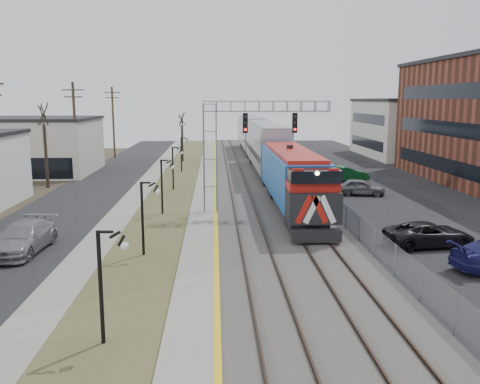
{
  "coord_description": "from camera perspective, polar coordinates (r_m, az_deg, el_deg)",
  "views": [
    {
      "loc": [
        -0.16,
        -8.28,
        8.2
      ],
      "look_at": [
        1.38,
        22.48,
        2.6
      ],
      "focal_mm": 38.0,
      "sensor_mm": 36.0,
      "label": 1
    }
  ],
  "objects": [
    {
      "name": "train",
      "position": [
        60.69,
        2.52,
        5.27
      ],
      "size": [
        3.0,
        63.05,
        5.33
      ],
      "color": "#1453A9",
      "rests_on": "ground"
    },
    {
      "name": "grass_median",
      "position": [
        44.21,
        -7.79,
        -0.44
      ],
      "size": [
        4.0,
        120.0,
        0.06
      ],
      "primitive_type": "cube",
      "color": "#4A502B",
      "rests_on": "ground"
    },
    {
      "name": "street_west",
      "position": [
        45.49,
        -17.24,
        -0.52
      ],
      "size": [
        7.0,
        120.0,
        0.04
      ],
      "primitive_type": "cube",
      "color": "black",
      "rests_on": "ground"
    },
    {
      "name": "car_lot_c",
      "position": [
        30.68,
        20.45,
        -4.54
      ],
      "size": [
        5.15,
        2.76,
        1.37
      ],
      "primitive_type": "imported",
      "rotation": [
        0.0,
        0.0,
        1.67
      ],
      "color": "black",
      "rests_on": "ground"
    },
    {
      "name": "signal_gantry",
      "position": [
        36.39,
        -0.68,
        6.19
      ],
      "size": [
        9.0,
        1.07,
        8.15
      ],
      "color": "gray",
      "rests_on": "ground"
    },
    {
      "name": "ballast_bed",
      "position": [
        44.23,
        2.59,
        -0.26
      ],
      "size": [
        8.0,
        120.0,
        0.2
      ],
      "primitive_type": "cube",
      "color": "#595651",
      "rests_on": "ground"
    },
    {
      "name": "car_street_b",
      "position": [
        30.06,
        -23.16,
        -4.79
      ],
      "size": [
        2.57,
        5.65,
        1.61
      ],
      "primitive_type": "imported",
      "rotation": [
        0.0,
        0.0,
        -0.06
      ],
      "color": "gray",
      "rests_on": "ground"
    },
    {
      "name": "lampposts",
      "position": [
        27.55,
        -10.81,
        -2.89
      ],
      "size": [
        0.14,
        62.14,
        4.0
      ],
      "color": "black",
      "rests_on": "ground"
    },
    {
      "name": "car_lot_f",
      "position": [
        52.35,
        11.71,
        1.93
      ],
      "size": [
        4.89,
        2.4,
        1.54
      ],
      "primitive_type": "imported",
      "rotation": [
        0.0,
        0.0,
        1.74
      ],
      "color": "#0E461E",
      "rests_on": "ground"
    },
    {
      "name": "track_far",
      "position": [
        44.36,
        4.52,
        -0.02
      ],
      "size": [
        1.58,
        120.0,
        0.15
      ],
      "color": "#2D2119",
      "rests_on": "ballast_bed"
    },
    {
      "name": "bare_trees",
      "position": [
        49.13,
        -17.61,
        3.4
      ],
      "size": [
        12.3,
        42.3,
        5.95
      ],
      "color": "#382D23",
      "rests_on": "ground"
    },
    {
      "name": "fence",
      "position": [
        44.7,
        7.96,
        0.67
      ],
      "size": [
        0.04,
        120.0,
        1.6
      ],
      "primitive_type": "cube",
      "color": "gray",
      "rests_on": "ground"
    },
    {
      "name": "platform",
      "position": [
        44.04,
        -3.9,
        -0.29
      ],
      "size": [
        2.0,
        120.0,
        0.24
      ],
      "primitive_type": "cube",
      "color": "gray",
      "rests_on": "ground"
    },
    {
      "name": "parking_lot",
      "position": [
        46.92,
        17.34,
        -0.21
      ],
      "size": [
        16.0,
        120.0,
        0.04
      ],
      "primitive_type": "cube",
      "color": "black",
      "rests_on": "ground"
    },
    {
      "name": "platform_edge",
      "position": [
        44.01,
        -2.76,
        -0.12
      ],
      "size": [
        0.24,
        120.0,
        0.01
      ],
      "primitive_type": "cube",
      "color": "gold",
      "rests_on": "platform"
    },
    {
      "name": "track_near",
      "position": [
        44.05,
        -0.0,
        -0.06
      ],
      "size": [
        1.58,
        120.0,
        0.15
      ],
      "color": "#2D2119",
      "rests_on": "ballast_bed"
    },
    {
      "name": "car_lot_g",
      "position": [
        54.23,
        9.91,
        2.18
      ],
      "size": [
        4.16,
        2.04,
        1.37
      ],
      "primitive_type": "imported",
      "rotation": [
        0.0,
        0.0,
        1.46
      ],
      "color": "#0C3F12",
      "rests_on": "ground"
    },
    {
      "name": "sidewalk",
      "position": [
        44.57,
        -11.64,
        -0.46
      ],
      "size": [
        2.0,
        120.0,
        0.08
      ],
      "primitive_type": "cube",
      "color": "gray",
      "rests_on": "ground"
    },
    {
      "name": "car_lot_e",
      "position": [
        45.32,
        13.38,
        0.51
      ],
      "size": [
        4.41,
        2.48,
        1.42
      ],
      "primitive_type": "imported",
      "rotation": [
        0.0,
        0.0,
        1.37
      ],
      "color": "slate",
      "rests_on": "ground"
    }
  ]
}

